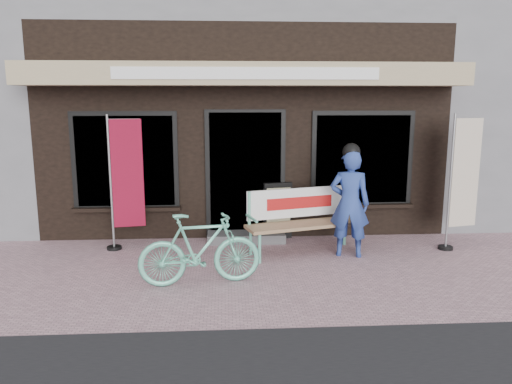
{
  "coord_description": "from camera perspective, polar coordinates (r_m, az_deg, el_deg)",
  "views": [
    {
      "loc": [
        -0.34,
        -6.37,
        2.41
      ],
      "look_at": [
        0.1,
        0.7,
        1.05
      ],
      "focal_mm": 35.0,
      "sensor_mm": 36.0,
      "label": 1
    }
  ],
  "objects": [
    {
      "name": "nobori_red",
      "position": [
        8.1,
        -14.76,
        1.24
      ],
      "size": [
        0.64,
        0.27,
        2.14
      ],
      "rotation": [
        0.0,
        0.0,
        0.16
      ],
      "color": "gray",
      "rests_on": "ground"
    },
    {
      "name": "menu_stand",
      "position": [
        8.53,
        2.5,
        -2.09
      ],
      "size": [
        0.49,
        0.18,
        0.97
      ],
      "rotation": [
        0.0,
        0.0,
        0.17
      ],
      "color": "black",
      "rests_on": "ground"
    },
    {
      "name": "nobori_cream",
      "position": [
        8.5,
        22.5,
        1.25
      ],
      "size": [
        0.64,
        0.28,
        2.16
      ],
      "rotation": [
        0.0,
        0.0,
        0.21
      ],
      "color": "gray",
      "rests_on": "ground"
    },
    {
      "name": "storefront",
      "position": [
        11.35,
        -1.9,
        13.81
      ],
      "size": [
        7.0,
        6.77,
        6.0
      ],
      "color": "black",
      "rests_on": "ground"
    },
    {
      "name": "ground",
      "position": [
        6.82,
        -0.48,
        -9.83
      ],
      "size": [
        70.0,
        70.0,
        0.0
      ],
      "primitive_type": "plane",
      "color": "#BC8F9A",
      "rests_on": "ground"
    },
    {
      "name": "bicycle",
      "position": [
        6.51,
        -6.43,
        -6.5
      ],
      "size": [
        1.63,
        0.68,
        0.95
      ],
      "primitive_type": "imported",
      "rotation": [
        0.0,
        0.0,
        1.72
      ],
      "color": "#67C9A9",
      "rests_on": "ground"
    },
    {
      "name": "person",
      "position": [
        7.66,
        10.65,
        -1.06
      ],
      "size": [
        0.68,
        0.54,
        1.73
      ],
      "rotation": [
        0.0,
        0.0,
        -0.27
      ],
      "color": "#29408E",
      "rests_on": "ground"
    },
    {
      "name": "bench",
      "position": [
        7.81,
        5.33,
        -2.68
      ],
      "size": [
        1.9,
        0.95,
        1.0
      ],
      "rotation": [
        0.0,
        0.0,
        0.28
      ],
      "color": "#67C9A9",
      "rests_on": "ground"
    }
  ]
}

